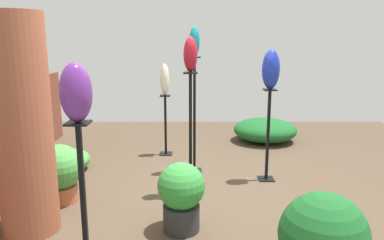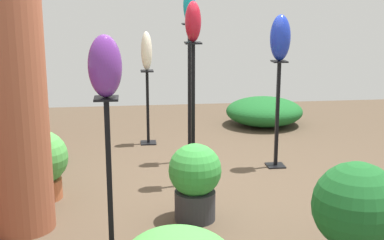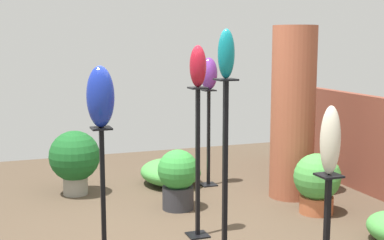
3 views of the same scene
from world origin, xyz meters
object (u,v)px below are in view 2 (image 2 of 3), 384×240
Objects in this scene: brick_pillar at (14,108)px; art_vase_cobalt at (280,38)px; pedestal_ivory at (148,111)px; potted_plant_walkway_edge at (356,210)px; art_vase_ivory at (147,51)px; art_vase_teal at (189,5)px; art_vase_ruby at (193,22)px; pedestal_ruby at (193,121)px; pedestal_violet at (110,195)px; potted_plant_back_center at (195,179)px; potted_plant_front_left at (41,162)px; art_vase_violet at (105,66)px; pedestal_teal at (189,99)px; pedestal_cobalt at (277,119)px.

art_vase_cobalt is at bearing -62.44° from brick_pillar.
potted_plant_walkway_edge is (-3.42, -1.32, 0.02)m from pedestal_ivory.
art_vase_teal is at bearing -150.30° from art_vase_ivory.
art_vase_teal is 0.79m from art_vase_ruby.
pedestal_ivory is at bearing 14.26° from art_vase_ruby.
brick_pillar is at bearing 119.31° from pedestal_ruby.
art_vase_ruby is at bearing 114.74° from art_vase_cobalt.
potted_plant_back_center is (0.81, -0.69, -0.21)m from pedestal_violet.
art_vase_cobalt is at bearing -74.90° from potted_plant_front_left.
art_vase_violet is at bearing 155.09° from art_vase_ruby.
art_vase_teal is 0.59× the size of potted_plant_front_left.
potted_plant_front_left is (1.47, 0.70, -0.22)m from pedestal_violet.
art_vase_ivory is (3.24, -0.38, 0.62)m from pedestal_violet.
potted_plant_front_left is at bearing 64.60° from potted_plant_back_center.
art_vase_teal reaches higher than art_vase_ruby.
art_vase_ruby reaches higher than potted_plant_back_center.
art_vase_teal reaches higher than potted_plant_back_center.
pedestal_teal is 1.05m from art_vase_teal.
pedestal_cobalt is (2.14, -1.78, -0.03)m from pedestal_violet.
potted_plant_walkway_edge is at bearing -95.77° from pedestal_violet.
pedestal_ruby is at bearing 26.58° from potted_plant_walkway_edge.
pedestal_teal is at bearing -3.89° from pedestal_ruby.
potted_plant_front_left is (-0.21, 1.48, -1.29)m from art_vase_ruby.
art_vase_teal reaches higher than art_vase_cobalt.
potted_plant_front_left is (0.66, -0.06, -0.67)m from brick_pillar.
art_vase_teal is 3.07m from potted_plant_walkway_edge.
pedestal_cobalt is 3.06× the size of art_vase_teal.
art_vase_violet is (-2.45, 0.83, 0.73)m from pedestal_teal.
art_vase_ruby is 0.58× the size of potted_plant_back_center.
art_vase_ruby is (-1.57, -0.40, 1.22)m from pedestal_ivory.
art_vase_ivory is (1.57, 0.40, 0.53)m from pedestal_ruby.
art_vase_ivory is 1.68m from art_vase_ruby.
pedestal_teal reaches higher than pedestal_cobalt.
pedestal_ruby reaches higher than art_vase_ivory.
art_vase_violet is (-3.24, 0.38, 1.03)m from pedestal_ivory.
pedestal_ivory is at bearing 7.26° from potted_plant_back_center.
brick_pillar is 1.72× the size of pedestal_cobalt.
pedestal_ruby is at bearing -60.69° from brick_pillar.
brick_pillar is 5.27× the size of art_vase_ruby.
art_vase_ruby is (-0.46, 1.00, 0.20)m from art_vase_cobalt.
pedestal_ruby is 3.54× the size of art_vase_violet.
potted_plant_walkway_edge is at bearing -153.42° from art_vase_ruby.
potted_plant_back_center is at bearing -40.52° from pedestal_violet.
art_vase_violet is 1.99m from potted_plant_walkway_edge.
potted_plant_back_center is (-0.87, 0.09, -1.28)m from art_vase_ruby.
potted_plant_front_left is at bearing 148.69° from pedestal_ivory.
pedestal_violet is at bearing 155.09° from pedestal_ruby.
pedestal_violet is 2.14m from art_vase_ruby.
pedestal_teal is at bearing -18.72° from pedestal_violet.
art_vase_violet reaches higher than potted_plant_walkway_edge.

